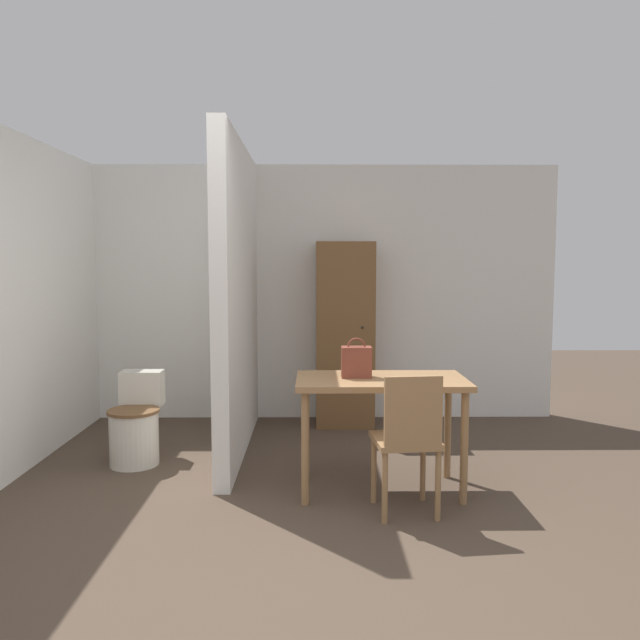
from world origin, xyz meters
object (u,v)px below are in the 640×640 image
at_px(wooden_chair, 408,437).
at_px(toilet, 136,426).
at_px(dining_table, 381,393).
at_px(wooden_cabinet, 345,334).
at_px(handbag, 356,361).

xyz_separation_m(wooden_chair, toilet, (-1.96, 1.04, -0.20)).
bearing_deg(dining_table, wooden_cabinet, 95.10).
distance_m(dining_table, wooden_cabinet, 1.79).
bearing_deg(handbag, toilet, 160.70).
distance_m(wooden_chair, toilet, 2.23).
height_order(dining_table, handbag, handbag).
xyz_separation_m(dining_table, handbag, (-0.17, 0.03, 0.21)).
height_order(wooden_chair, handbag, handbag).
bearing_deg(wooden_cabinet, wooden_chair, -82.81).
distance_m(dining_table, wooden_chair, 0.48).
relative_size(dining_table, handbag, 4.22).
bearing_deg(dining_table, toilet, 161.51).
xyz_separation_m(dining_table, wooden_chair, (0.12, -0.43, -0.19)).
xyz_separation_m(wooden_chair, wooden_cabinet, (-0.28, 2.20, 0.38)).
height_order(dining_table, wooden_chair, wooden_chair).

